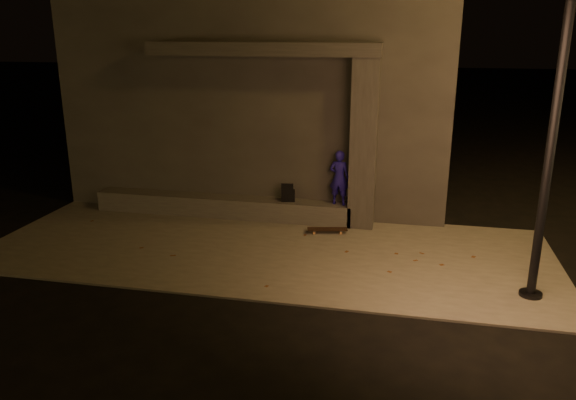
% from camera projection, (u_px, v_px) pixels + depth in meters
% --- Properties ---
extents(ground, '(120.00, 120.00, 0.00)m').
position_uv_depth(ground, '(236.00, 294.00, 9.22)').
color(ground, black).
rests_on(ground, ground).
extents(sidewalk, '(11.00, 4.40, 0.04)m').
position_uv_depth(sidewalk, '(266.00, 249.00, 11.08)').
color(sidewalk, '#68635B').
rests_on(sidewalk, ground).
extents(building, '(9.00, 5.10, 5.22)m').
position_uv_depth(building, '(271.00, 92.00, 14.73)').
color(building, '#393634').
rests_on(building, ground).
extents(ledge, '(6.00, 0.55, 0.45)m').
position_uv_depth(ledge, '(222.00, 206.00, 12.95)').
color(ledge, '#4E4B47').
rests_on(ledge, sidewalk).
extents(column, '(0.55, 0.55, 3.60)m').
position_uv_depth(column, '(364.00, 145.00, 11.84)').
color(column, '#393634').
rests_on(column, sidewalk).
extents(canopy, '(5.00, 0.70, 0.28)m').
position_uv_depth(canopy, '(262.00, 49.00, 11.77)').
color(canopy, '#393634').
rests_on(canopy, column).
extents(skateboarder, '(0.48, 0.35, 1.21)m').
position_uv_depth(skateboarder, '(339.00, 178.00, 12.16)').
color(skateboarder, '#21189C').
rests_on(skateboarder, ledge).
extents(backpack, '(0.34, 0.25, 0.42)m').
position_uv_depth(backpack, '(288.00, 195.00, 12.52)').
color(backpack, black).
rests_on(backpack, ledge).
extents(skateboard, '(0.87, 0.39, 0.09)m').
position_uv_depth(skateboard, '(327.00, 230.00, 11.87)').
color(skateboard, black).
rests_on(skateboard, sidewalk).
extents(street_lamp_0, '(0.36, 0.36, 7.61)m').
position_uv_depth(street_lamp_0, '(569.00, 20.00, 7.85)').
color(street_lamp_0, black).
rests_on(street_lamp_0, ground).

